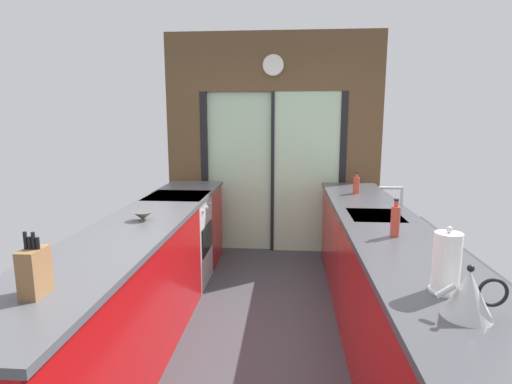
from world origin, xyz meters
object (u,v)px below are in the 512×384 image
soap_bottle_near (395,221)px  mixing_bowl (143,216)px  paper_towel_roll (447,263)px  kettle (469,294)px  knife_block (35,271)px  soap_bottle_far (356,185)px  oven_range (179,240)px

soap_bottle_near → mixing_bowl: bearing=171.2°
mixing_bowl → paper_towel_roll: paper_towel_roll is taller
paper_towel_roll → kettle: bearing=-89.5°
knife_block → soap_bottle_far: knife_block is taller
knife_block → oven_range: bearing=90.5°
mixing_bowl → soap_bottle_near: soap_bottle_near is taller
knife_block → soap_bottle_far: size_ratio=1.28×
mixing_bowl → knife_block: size_ratio=0.52×
soap_bottle_near → soap_bottle_far: size_ratio=1.12×
knife_block → paper_towel_roll: (1.78, 0.17, 0.03)m
oven_range → knife_block: 2.41m
knife_block → paper_towel_roll: 1.79m
oven_range → mixing_bowl: size_ratio=6.20×
mixing_bowl → paper_towel_roll: 2.12m
knife_block → kettle: (1.78, -0.05, -0.02)m
soap_bottle_near → paper_towel_roll: 0.86m
knife_block → kettle: size_ratio=1.04×
oven_range → soap_bottle_far: soap_bottle_far is taller
mixing_bowl → soap_bottle_near: (1.78, -0.27, 0.07)m
oven_range → soap_bottle_far: 1.90m
oven_range → knife_block: bearing=-89.5°
soap_bottle_near → soap_bottle_far: (0.00, 1.54, -0.01)m
soap_bottle_far → knife_block: bearing=-124.6°
knife_block → mixing_bowl: bearing=90.0°
paper_towel_roll → mixing_bowl: bearing=147.4°
oven_range → soap_bottle_near: bearing=-35.9°
soap_bottle_far → oven_range: bearing=-172.4°
oven_range → kettle: bearing=-53.0°
mixing_bowl → soap_bottle_near: size_ratio=0.60×
knife_block → kettle: bearing=-1.7°
mixing_bowl → soap_bottle_far: soap_bottle_far is taller
knife_block → paper_towel_roll: size_ratio=0.95×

